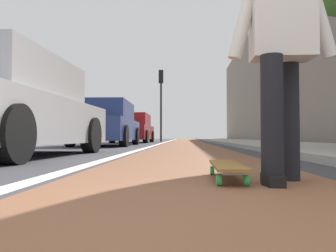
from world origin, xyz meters
name	(u,v)px	position (x,y,z in m)	size (l,w,h in m)	color
ground_plane	(187,146)	(10.00, 0.00, 0.00)	(80.00, 80.00, 0.00)	#38383D
bike_lane_paint	(185,141)	(24.00, 0.00, 0.00)	(56.00, 1.93, 0.00)	brown
lane_stripe_white	(167,142)	(20.00, 1.12, 0.00)	(52.00, 0.16, 0.01)	silver
sidewalk_curb	(240,141)	(18.00, -3.03, 0.05)	(52.00, 3.20, 0.10)	#9E9B93
building_facade	(273,75)	(22.00, -5.91, 4.46)	(40.00, 1.20, 8.93)	gray
skateboard	(227,167)	(1.54, -0.22, 0.09)	(0.84, 0.21, 0.11)	green
skater_person	(281,42)	(1.39, -0.57, 0.94)	(0.46, 0.72, 1.64)	black
parked_car_near	(4,109)	(4.08, 2.80, 0.72)	(4.49, 2.14, 1.49)	#B7B7BC
parked_car_mid	(107,125)	(10.50, 2.72, 0.72)	(4.55, 1.91, 1.49)	navy
parked_car_far	(133,129)	(16.51, 2.72, 0.71)	(4.56, 1.86, 1.48)	maroon
traffic_light	(161,92)	(19.92, 1.52, 3.06)	(0.33, 0.28, 4.44)	#2D2D2D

